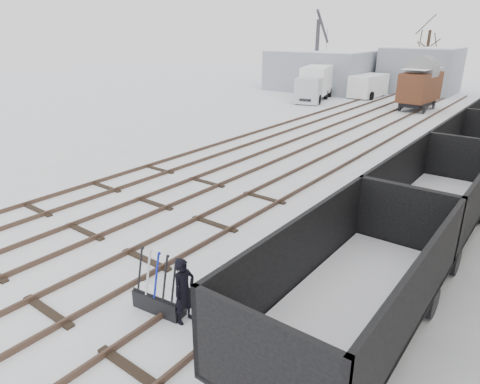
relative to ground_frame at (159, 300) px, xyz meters
The scene contains 14 objects.
ground 2.45m from the ground_frame, 146.17° to the left, with size 120.00×120.00×0.00m, color white.
tracks 15.17m from the ground_frame, 97.66° to the left, with size 13.90×52.00×0.16m.
shed_left 40.30m from the ground_frame, 111.91° to the left, with size 10.00×8.00×4.10m.
shed_right 41.84m from the ground_frame, 98.28° to the left, with size 7.00×6.00×4.50m.
ground_frame is the anchor object (origin of this frame).
worker 0.91m from the ground_frame, ahead, with size 0.57×0.38×1.57m, color black.
freight_wagon_a 4.33m from the ground_frame, 21.32° to the left, with size 2.57×6.41×2.62m.
freight_wagon_b 8.92m from the ground_frame, 63.42° to the left, with size 2.57×6.41×2.62m.
freight_wagon_c 14.91m from the ground_frame, 74.51° to the left, with size 2.57×6.41×2.62m.
box_van_wagon 31.22m from the ground_frame, 95.66° to the left, with size 2.61×4.47×3.28m.
lorry 32.73m from the ground_frame, 111.82° to the left, with size 3.25×6.85×2.98m.
panel_van 36.41m from the ground_frame, 104.23° to the left, with size 2.31×4.85×2.09m.
crane 38.66m from the ground_frame, 112.51° to the left, with size 1.86×4.75×7.98m.
tree_far_left 42.73m from the ground_frame, 97.89° to the left, with size 0.30×0.30×6.07m, color black.
Camera 1 is at (8.62, -6.91, 6.22)m, focal length 32.00 mm.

